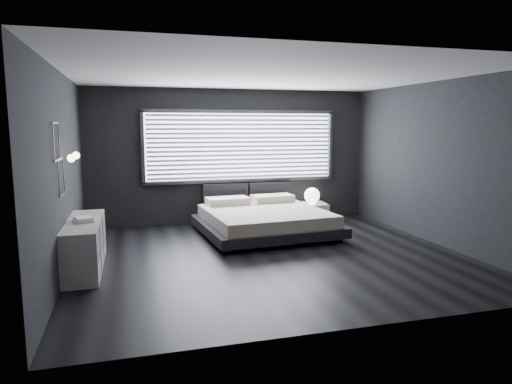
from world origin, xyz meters
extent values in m
plane|color=black|center=(0.00, 0.00, 0.00)|extent=(6.00, 6.00, 0.00)
plane|color=silver|center=(0.00, 0.00, 2.80)|extent=(6.00, 6.00, 0.00)
cube|color=black|center=(0.00, 2.75, 1.40)|extent=(6.00, 0.04, 2.80)
cube|color=black|center=(0.00, -2.75, 1.40)|extent=(6.00, 0.04, 2.80)
cube|color=black|center=(-3.00, 0.00, 1.40)|extent=(0.04, 5.50, 2.80)
cube|color=black|center=(3.00, 0.00, 1.40)|extent=(0.04, 5.50, 2.80)
cube|color=white|center=(0.20, 2.73, 1.61)|extent=(4.00, 0.02, 1.38)
cube|color=#47474C|center=(-1.84, 2.70, 1.61)|extent=(0.06, 0.08, 1.48)
cube|color=#47474C|center=(2.24, 2.70, 1.61)|extent=(0.06, 0.08, 1.48)
cube|color=#47474C|center=(0.20, 2.70, 2.34)|extent=(4.14, 0.08, 0.06)
cube|color=#47474C|center=(0.20, 2.70, 0.88)|extent=(4.14, 0.08, 0.06)
cube|color=silver|center=(0.20, 2.67, 1.61)|extent=(3.94, 0.03, 1.32)
cube|color=black|center=(-0.17, 2.64, 0.57)|extent=(0.96, 0.16, 0.52)
cube|color=black|center=(0.83, 2.64, 0.57)|extent=(0.96, 0.16, 0.52)
cylinder|color=silver|center=(-2.95, 0.05, 1.60)|extent=(0.10, 0.02, 0.02)
sphere|color=#FFE5B7|center=(-2.88, 0.05, 1.60)|extent=(0.11, 0.11, 0.11)
cylinder|color=silver|center=(-2.95, 0.65, 1.60)|extent=(0.10, 0.02, 0.02)
sphere|color=#FFE5B7|center=(-2.88, 0.65, 1.60)|extent=(0.11, 0.11, 0.11)
cube|color=#47474C|center=(-2.98, -0.55, 2.08)|extent=(0.01, 0.46, 0.02)
cube|color=#47474C|center=(-2.98, -0.55, 1.62)|extent=(0.01, 0.46, 0.02)
cube|color=#47474C|center=(-2.98, -0.32, 1.85)|extent=(0.01, 0.02, 0.46)
cube|color=#47474C|center=(-2.98, -0.78, 1.85)|extent=(0.01, 0.02, 0.46)
cube|color=#47474C|center=(-2.98, -0.30, 1.61)|extent=(0.01, 0.46, 0.02)
cube|color=#47474C|center=(-2.98, -0.30, 1.15)|extent=(0.01, 0.46, 0.02)
cube|color=#47474C|center=(-2.98, -0.07, 1.38)|extent=(0.01, 0.02, 0.46)
cube|color=#47474C|center=(-2.98, -0.53, 1.38)|extent=(0.01, 0.02, 0.46)
cube|color=black|center=(-0.62, 0.36, 0.04)|extent=(0.14, 0.14, 0.09)
cube|color=black|center=(1.42, 0.52, 0.04)|extent=(0.14, 0.14, 0.09)
cube|color=black|center=(-0.77, 2.18, 0.04)|extent=(0.14, 0.14, 0.09)
cube|color=black|center=(1.27, 2.35, 0.04)|extent=(0.14, 0.14, 0.09)
cube|color=black|center=(0.33, 1.35, 0.17)|extent=(2.55, 2.45, 0.17)
cube|color=#BFB19C|center=(0.33, 1.35, 0.37)|extent=(2.28, 2.28, 0.22)
cube|color=beige|center=(-0.23, 2.15, 0.54)|extent=(0.87, 0.52, 0.14)
cube|color=beige|center=(0.74, 2.23, 0.54)|extent=(0.87, 0.52, 0.14)
cube|color=white|center=(1.63, 2.30, 0.19)|extent=(0.71, 0.62, 0.39)
sphere|color=white|center=(1.66, 2.32, 0.55)|extent=(0.33, 0.33, 0.33)
cube|color=white|center=(-2.78, 0.05, 0.35)|extent=(0.51, 1.78, 0.71)
cube|color=#47474C|center=(-2.53, 0.05, 0.35)|extent=(0.02, 1.75, 0.69)
cube|color=white|center=(-2.77, 0.00, 0.73)|extent=(0.31, 0.37, 0.04)
cube|color=white|center=(-2.76, -0.02, 0.76)|extent=(0.29, 0.33, 0.03)
camera|label=1|loc=(-2.11, -6.71, 2.05)|focal=32.00mm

